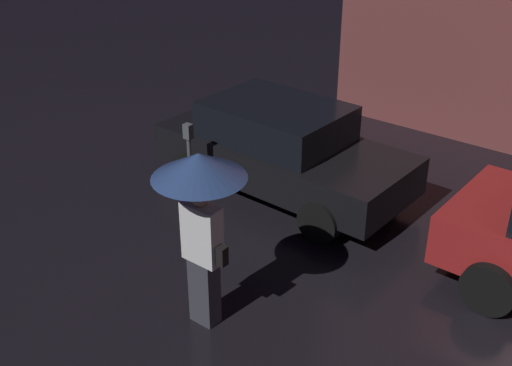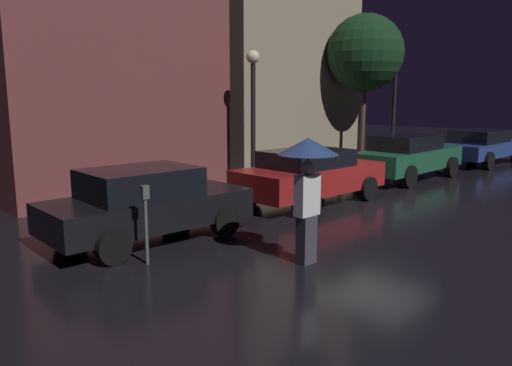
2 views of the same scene
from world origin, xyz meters
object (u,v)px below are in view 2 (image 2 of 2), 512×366
Objects in this scene: street_lamp_far at (395,92)px; parked_car_blue at (480,146)px; pedestrian_with_umbrella at (308,168)px; parking_meter at (146,216)px; parked_car_green at (408,156)px; street_lamp_near at (253,97)px; parked_car_black at (146,203)px; parked_car_red at (310,175)px.

parked_car_blue is at bearing -36.87° from street_lamp_far.
parked_car_blue is 1.07× the size of street_lamp_far.
pedestrian_with_umbrella is 1.58× the size of parking_meter.
street_lamp_near is at bearing 154.16° from parked_car_green.
pedestrian_with_umbrella reaches higher than parked_car_black.
parked_car_red is at bearing -179.40° from parked_car_blue.
pedestrian_with_umbrella is 0.52× the size of street_lamp_near.
parked_car_green is 3.52× the size of parking_meter.
parked_car_blue is at bearing 1.61° from parked_car_black.
parked_car_black reaches higher than parked_car_blue.
parked_car_black is at bearing -179.54° from parked_car_red.
parked_car_black is 4.86m from parked_car_red.
parked_car_red and parked_car_blue have the same top height.
parked_car_blue is 10.91m from street_lamp_near.
street_lamp_far reaches higher than parked_car_blue.
pedestrian_with_umbrella is 2.76m from parking_meter.
parked_car_green is 1.00× the size of parked_car_blue.
parked_car_green reaches higher than parked_car_blue.
parking_meter is (-0.76, -1.22, 0.09)m from parked_car_black.
pedestrian_with_umbrella reaches higher than parked_car_red.
parked_car_black is at bearing 58.05° from parking_meter.
parked_car_red is 0.97× the size of street_lamp_far.
parking_meter is (-16.32, -1.15, 0.08)m from parked_car_blue.
street_lamp_near reaches higher than parked_car_red.
street_lamp_near is at bearing 85.05° from parked_car_red.
street_lamp_far reaches higher than parked_car_black.
parked_car_blue is 14.72m from pedestrian_with_umbrella.
street_lamp_far is at bearing 14.24° from parking_meter.
parking_meter is 7.11m from street_lamp_near.
parked_car_green is at bearing 1.83° from parked_car_red.
parked_car_green reaches higher than parked_car_red.
parking_meter is at bearing -174.46° from parked_car_green.
street_lamp_far reaches higher than pedestrian_with_umbrella.
parked_car_red is 1.04× the size of street_lamp_near.
parked_car_red is 8.30m from street_lamp_far.
parked_car_green is (5.18, 0.10, 0.05)m from parked_car_red.
street_lamp_near reaches higher than parked_car_blue.
parking_meter is (-5.63, -1.20, 0.08)m from parked_car_red.
parked_car_red is 3.17× the size of parking_meter.
pedestrian_with_umbrella is (-8.88, -3.11, 0.83)m from parked_car_green.
street_lamp_far reaches higher than parked_car_green.
parked_car_black is 0.85× the size of parked_car_blue.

